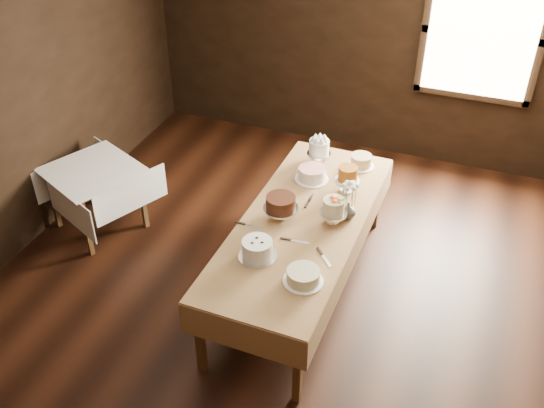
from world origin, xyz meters
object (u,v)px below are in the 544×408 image
(side_table, at_px, (93,176))
(cake_swirl, at_px, (257,249))
(cake_cream, at_px, (303,277))
(cake_server_d, at_px, (340,209))
(cake_lattice, at_px, (312,175))
(cake_chocolate, at_px, (281,208))
(cake_server_a, at_px, (300,242))
(cake_server_b, at_px, (326,261))
(display_table, at_px, (302,226))
(cake_speckled, at_px, (361,161))
(cake_server_c, at_px, (311,198))
(cake_server_e, at_px, (254,226))
(cake_flowers, at_px, (333,212))
(cake_meringue, at_px, (319,152))
(flower_vase, at_px, (348,210))
(cake_caramel, at_px, (347,180))

(side_table, relative_size, cake_swirl, 3.59)
(cake_cream, distance_m, cake_server_d, 0.99)
(side_table, bearing_deg, cake_lattice, 12.61)
(cake_chocolate, height_order, cake_server_a, cake_chocolate)
(side_table, relative_size, cake_server_b, 4.54)
(display_table, xyz_separation_m, cake_chocolate, (-0.18, -0.02, 0.16))
(cake_speckled, distance_m, cake_server_c, 0.73)
(cake_cream, height_order, cake_server_e, cake_cream)
(cake_flowers, relative_size, cake_server_a, 1.01)
(side_table, relative_size, cake_server_e, 4.54)
(cake_flowers, distance_m, cake_swirl, 0.77)
(cake_lattice, bearing_deg, cake_speckled, 46.14)
(cake_meringue, relative_size, cake_lattice, 0.78)
(cake_swirl, bearing_deg, cake_server_d, 62.69)
(cake_server_a, bearing_deg, cake_server_b, -34.40)
(cake_chocolate, xyz_separation_m, cake_server_e, (-0.16, -0.20, -0.10))
(cake_meringue, bearing_deg, flower_vase, -57.07)
(cake_speckled, height_order, cake_flowers, cake_flowers)
(cake_flowers, distance_m, cake_server_d, 0.23)
(cake_server_b, bearing_deg, cake_lattice, 160.83)
(side_table, relative_size, flower_vase, 7.61)
(side_table, relative_size, cake_lattice, 3.46)
(cake_caramel, distance_m, cake_server_a, 0.86)
(cake_meringue, xyz_separation_m, cake_server_d, (0.41, -0.67, -0.11))
(cake_lattice, xyz_separation_m, cake_server_b, (0.46, -1.05, -0.05))
(cake_server_b, distance_m, cake_server_c, 0.85)
(side_table, xyz_separation_m, cake_server_e, (1.86, -0.38, 0.17))
(cake_server_c, bearing_deg, cake_meringue, 11.31)
(flower_vase, bearing_deg, cake_chocolate, -159.20)
(cake_cream, xyz_separation_m, cake_server_d, (0.01, 0.99, -0.05))
(display_table, bearing_deg, cake_server_b, -51.32)
(display_table, bearing_deg, cake_server_c, 95.10)
(cake_server_d, bearing_deg, cake_meringue, 100.88)
(cake_server_a, relative_size, cake_server_e, 1.00)
(side_table, distance_m, cake_swirl, 2.17)
(display_table, bearing_deg, flower_vase, 27.51)
(cake_chocolate, xyz_separation_m, cake_swirl, (0.01, -0.55, -0.03))
(cake_lattice, height_order, cake_caramel, cake_caramel)
(cake_server_e, bearing_deg, cake_cream, -38.87)
(flower_vase, bearing_deg, display_table, -152.49)
(cake_chocolate, height_order, cake_server_c, cake_chocolate)
(display_table, relative_size, cake_flowers, 10.44)
(display_table, distance_m, cake_swirl, 0.61)
(display_table, bearing_deg, cake_server_a, -74.64)
(cake_speckled, height_order, cake_server_a, cake_speckled)
(cake_flowers, xyz_separation_m, cake_server_c, (-0.28, 0.27, -0.10))
(side_table, bearing_deg, cake_server_b, -12.94)
(cake_speckled, xyz_separation_m, cake_swirl, (-0.43, -1.58, 0.02))
(cake_speckled, distance_m, cake_flowers, 0.94)
(cake_speckled, xyz_separation_m, cake_server_a, (-0.17, -1.29, -0.05))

